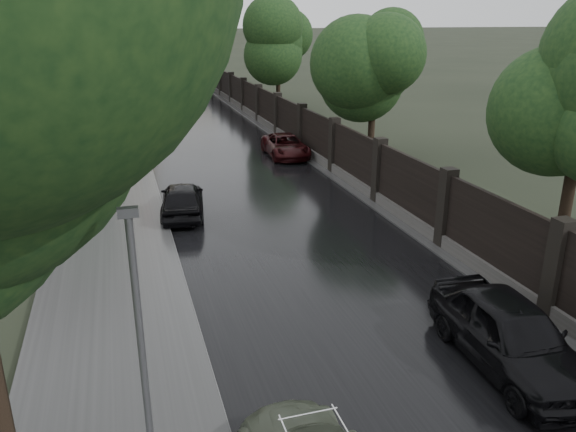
# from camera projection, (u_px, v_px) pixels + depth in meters

# --- Properties ---
(road) EXTENTS (8.00, 420.00, 0.02)m
(road) POSITION_uv_depth(u_px,v_px,m) (127.00, 41.00, 179.78)
(road) COLOR black
(road) RESTS_ON ground
(sidewalk_left) EXTENTS (4.00, 420.00, 0.16)m
(sidewalk_left) POSITION_uv_depth(u_px,v_px,m) (107.00, 41.00, 178.11)
(sidewalk_left) COLOR #2D2D2D
(sidewalk_left) RESTS_ON ground
(verge_right) EXTENTS (3.00, 420.00, 0.08)m
(verge_right) POSITION_uv_depth(u_px,v_px,m) (144.00, 41.00, 181.29)
(verge_right) COLOR #2D2D2D
(verge_right) RESTS_ON ground
(fence_right) EXTENTS (0.45, 75.72, 2.70)m
(fence_right) POSITION_uv_depth(u_px,v_px,m) (270.00, 114.00, 38.30)
(fence_right) COLOR #383533
(fence_right) RESTS_ON ground
(tree_left_far) EXTENTS (4.25, 4.25, 7.39)m
(tree_left_far) POSITION_uv_depth(u_px,v_px,m) (63.00, 55.00, 31.60)
(tree_left_far) COLOR black
(tree_left_far) RESTS_ON ground
(tree_right_b) EXTENTS (4.08, 4.08, 7.01)m
(tree_right_b) POSITION_uv_depth(u_px,v_px,m) (375.00, 65.00, 28.75)
(tree_right_b) COLOR black
(tree_right_b) RESTS_ON ground
(tree_right_c) EXTENTS (4.08, 4.08, 7.01)m
(tree_right_c) POSITION_uv_depth(u_px,v_px,m) (278.00, 48.00, 44.98)
(tree_right_c) COLOR black
(tree_right_c) RESTS_ON ground
(lamp_post) EXTENTS (0.25, 0.12, 5.11)m
(lamp_post) POSITION_uv_depth(u_px,v_px,m) (145.00, 380.00, 7.48)
(lamp_post) COLOR #59595E
(lamp_post) RESTS_ON ground
(traffic_light) EXTENTS (0.16, 0.32, 4.00)m
(traffic_light) POSITION_uv_depth(u_px,v_px,m) (139.00, 116.00, 29.06)
(traffic_light) COLOR #59595E
(traffic_light) RESTS_ON ground
(hatchback_left) EXTENTS (2.12, 4.14, 1.35)m
(hatchback_left) POSITION_uv_depth(u_px,v_px,m) (182.00, 199.00, 21.49)
(hatchback_left) COLOR black
(hatchback_left) RESTS_ON ground
(car_right_near) EXTENTS (2.10, 4.73, 1.58)m
(car_right_near) POSITION_uv_depth(u_px,v_px,m) (511.00, 334.00, 12.11)
(car_right_near) COLOR black
(car_right_near) RESTS_ON ground
(car_right_far) EXTENTS (2.16, 4.43, 1.21)m
(car_right_far) POSITION_uv_depth(u_px,v_px,m) (286.00, 146.00, 30.73)
(car_right_far) COLOR black
(car_right_far) RESTS_ON ground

